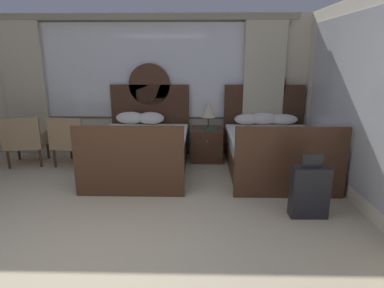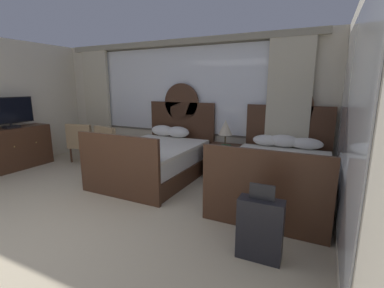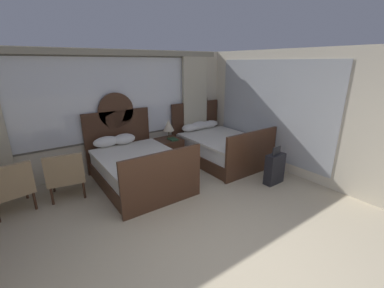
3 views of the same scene
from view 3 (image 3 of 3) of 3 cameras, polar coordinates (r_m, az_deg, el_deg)
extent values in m
plane|color=#BCAD8E|center=(3.43, 8.01, -27.08)|extent=(24.00, 24.00, 0.00)
cube|color=beige|center=(6.02, -18.31, 6.93)|extent=(6.31, 0.07, 2.70)
cube|color=#646054|center=(5.93, -18.46, 9.60)|extent=(4.24, 0.02, 1.86)
cube|color=white|center=(5.93, -18.44, 9.60)|extent=(4.16, 0.02, 1.78)
cube|color=beige|center=(6.94, 0.67, 8.81)|extent=(0.77, 0.08, 2.60)
cube|color=#9C957E|center=(5.80, -19.18, 19.12)|extent=(5.80, 0.10, 0.12)
cube|color=beige|center=(6.06, 19.96, 6.83)|extent=(0.07, 4.53, 2.70)
cube|color=#B2B7BC|center=(6.20, 17.46, 7.31)|extent=(0.01, 3.17, 2.27)
cube|color=#472B1C|center=(5.37, -11.95, -7.39)|extent=(1.45, 2.04, 0.30)
cube|color=white|center=(5.25, -12.16, -4.44)|extent=(1.39, 1.94, 0.30)
cube|color=silver|center=(5.11, -11.93, -2.88)|extent=(1.49, 1.84, 0.06)
cube|color=#472B1C|center=(6.09, -16.31, 0.88)|extent=(1.53, 0.06, 1.39)
cylinder|color=#472B1C|center=(5.93, -16.90, 7.29)|extent=(0.80, 0.06, 0.80)
cube|color=#472B1C|center=(4.36, -6.56, -8.15)|extent=(1.53, 0.06, 1.01)
ellipsoid|color=white|center=(5.77, -18.94, 0.50)|extent=(0.56, 0.26, 0.23)
ellipsoid|color=white|center=(5.86, -15.21, 1.13)|extent=(0.51, 0.31, 0.23)
cube|color=#472B1C|center=(6.48, 6.25, -2.55)|extent=(1.45, 2.04, 0.30)
cube|color=white|center=(6.38, 6.34, -0.03)|extent=(1.39, 1.94, 0.30)
cube|color=silver|center=(6.27, 6.89, 1.33)|extent=(1.49, 1.84, 0.06)
cube|color=#472B1C|center=(7.09, 0.78, 4.01)|extent=(1.53, 0.06, 1.39)
cylinder|color=#472B1C|center=(6.95, 0.80, 9.57)|extent=(0.80, 0.06, 0.80)
cube|color=#472B1C|center=(5.67, 13.41, -2.17)|extent=(1.53, 0.06, 1.01)
ellipsoid|color=white|center=(6.71, -0.48, 3.74)|extent=(0.48, 0.31, 0.20)
ellipsoid|color=white|center=(6.88, 1.58, 4.23)|extent=(0.55, 0.29, 0.23)
ellipsoid|color=white|center=(7.11, 4.00, 4.54)|extent=(0.56, 0.26, 0.20)
cube|color=#472B1C|center=(6.32, -5.33, -1.55)|extent=(0.58, 0.58, 0.61)
sphere|color=tan|center=(6.03, -3.91, -1.13)|extent=(0.02, 0.02, 0.02)
cylinder|color=brown|center=(6.24, -5.26, 1.27)|extent=(0.14, 0.14, 0.02)
cylinder|color=brown|center=(6.21, -5.29, 2.20)|extent=(0.03, 0.03, 0.19)
cone|color=beige|center=(6.15, -5.35, 4.33)|extent=(0.27, 0.27, 0.29)
cube|color=#285133|center=(6.15, -4.38, 1.08)|extent=(0.18, 0.26, 0.03)
cube|color=tan|center=(5.30, -26.67, -6.62)|extent=(0.72, 0.72, 0.10)
cube|color=tan|center=(4.94, -27.11, -4.88)|extent=(0.63, 0.18, 0.46)
cube|color=tan|center=(5.24, -23.79, -4.91)|extent=(0.15, 0.57, 0.16)
cube|color=tan|center=(5.27, -29.93, -5.72)|extent=(0.15, 0.57, 0.16)
cylinder|color=#472B1C|center=(5.62, -23.69, -7.22)|extent=(0.04, 0.04, 0.33)
cylinder|color=#472B1C|center=(5.64, -29.04, -7.92)|extent=(0.04, 0.04, 0.33)
cylinder|color=#472B1C|center=(5.14, -23.37, -9.57)|extent=(0.04, 0.04, 0.33)
cylinder|color=#472B1C|center=(5.17, -29.25, -10.32)|extent=(0.04, 0.04, 0.33)
cube|color=tan|center=(5.28, -36.06, -8.38)|extent=(0.73, 0.73, 0.10)
cube|color=tan|center=(4.92, -36.04, -6.54)|extent=(0.63, 0.20, 0.46)
cube|color=tan|center=(5.27, -33.34, -6.34)|extent=(0.16, 0.56, 0.16)
cylinder|color=#472B1C|center=(5.64, -33.58, -8.76)|extent=(0.04, 0.04, 0.33)
cylinder|color=#472B1C|center=(5.17, -32.16, -10.84)|extent=(0.04, 0.04, 0.33)
cube|color=black|center=(5.49, 18.27, -5.39)|extent=(0.45, 0.20, 0.64)
cube|color=#232326|center=(5.35, 18.69, -1.45)|extent=(0.25, 0.03, 0.16)
cylinder|color=black|center=(5.48, 16.86, -8.71)|extent=(0.05, 0.02, 0.05)
cylinder|color=black|center=(5.75, 19.04, -7.63)|extent=(0.05, 0.02, 0.05)
camera|label=1|loc=(2.99, 68.78, -3.53)|focal=30.56mm
camera|label=2|loc=(4.70, 49.32, 3.36)|focal=25.21mm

